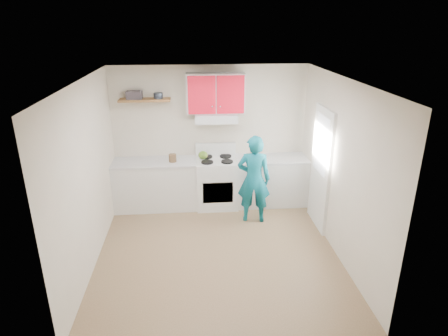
{
  "coord_description": "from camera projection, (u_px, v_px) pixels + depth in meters",
  "views": [
    {
      "loc": [
        -0.34,
        -5.13,
        3.34
      ],
      "look_at": [
        0.15,
        0.55,
        1.15
      ],
      "focal_mm": 31.06,
      "sensor_mm": 36.0,
      "label": 1
    }
  ],
  "objects": [
    {
      "name": "stove",
      "position": [
        217.0,
        183.0,
        7.31
      ],
      "size": [
        0.76,
        0.65,
        0.92
      ],
      "primitive_type": "cube",
      "color": "white",
      "rests_on": "floor"
    },
    {
      "name": "upper_cabinets",
      "position": [
        216.0,
        93.0,
        6.86
      ],
      "size": [
        1.02,
        0.33,
        0.7
      ],
      "primitive_type": "cube",
      "color": "red",
      "rests_on": "back_wall"
    },
    {
      "name": "range_hood",
      "position": [
        216.0,
        117.0,
        6.96
      ],
      "size": [
        0.76,
        0.44,
        0.15
      ],
      "primitive_type": "cube",
      "color": "silver",
      "rests_on": "back_wall"
    },
    {
      "name": "ceiling",
      "position": [
        216.0,
        80.0,
        5.07
      ],
      "size": [
        3.6,
        3.8,
        0.04
      ],
      "primitive_type": "cube",
      "color": "white",
      "rests_on": "floor"
    },
    {
      "name": "kettle",
      "position": [
        203.0,
        155.0,
        7.17
      ],
      "size": [
        0.22,
        0.22,
        0.15
      ],
      "primitive_type": "ellipsoid",
      "rotation": [
        0.0,
        0.0,
        0.3
      ],
      "color": "#557B22",
      "rests_on": "stove"
    },
    {
      "name": "person",
      "position": [
        254.0,
        179.0,
        6.63
      ],
      "size": [
        0.62,
        0.46,
        1.56
      ],
      "primitive_type": "imported",
      "rotation": [
        0.0,
        0.0,
        2.97
      ],
      "color": "#0C6171",
      "rests_on": "floor"
    },
    {
      "name": "right_wall",
      "position": [
        339.0,
        168.0,
        5.68
      ],
      "size": [
        0.04,
        3.8,
        2.6
      ],
      "primitive_type": "cube",
      "color": "beige",
      "rests_on": "floor"
    },
    {
      "name": "silicone_mat",
      "position": [
        295.0,
        158.0,
        7.3
      ],
      "size": [
        0.34,
        0.29,
        0.01
      ],
      "primitive_type": "cube",
      "rotation": [
        0.0,
        0.0,
        -0.04
      ],
      "color": "red",
      "rests_on": "counter_right"
    },
    {
      "name": "floor",
      "position": [
        217.0,
        250.0,
        6.0
      ],
      "size": [
        3.8,
        3.8,
        0.0
      ],
      "primitive_type": "plane",
      "color": "brown",
      "rests_on": "ground"
    },
    {
      "name": "cutting_board",
      "position": [
        249.0,
        159.0,
        7.23
      ],
      "size": [
        0.34,
        0.28,
        0.02
      ],
      "primitive_type": "cube",
      "rotation": [
        0.0,
        0.0,
        -0.29
      ],
      "color": "olive",
      "rests_on": "counter_right"
    },
    {
      "name": "door",
      "position": [
        321.0,
        169.0,
        6.42
      ],
      "size": [
        0.05,
        0.85,
        2.05
      ],
      "primitive_type": "cube",
      "color": "white",
      "rests_on": "floor"
    },
    {
      "name": "front_wall",
      "position": [
        230.0,
        244.0,
        3.76
      ],
      "size": [
        3.6,
        0.04,
        2.6
      ],
      "primitive_type": "cube",
      "color": "beige",
      "rests_on": "floor"
    },
    {
      "name": "back_wall",
      "position": [
        210.0,
        135.0,
        7.3
      ],
      "size": [
        3.6,
        0.04,
        2.6
      ],
      "primitive_type": "cube",
      "color": "beige",
      "rests_on": "floor"
    },
    {
      "name": "tin",
      "position": [
        158.0,
        96.0,
        6.83
      ],
      "size": [
        0.2,
        0.2,
        0.1
      ],
      "primitive_type": "cylinder",
      "rotation": [
        0.0,
        0.0,
        -0.31
      ],
      "color": "#333D4C",
      "rests_on": "shelf"
    },
    {
      "name": "counter_left",
      "position": [
        156.0,
        185.0,
        7.24
      ],
      "size": [
        1.52,
        0.6,
        0.9
      ],
      "primitive_type": "cube",
      "color": "silver",
      "rests_on": "floor"
    },
    {
      "name": "books",
      "position": [
        134.0,
        95.0,
        6.77
      ],
      "size": [
        0.28,
        0.21,
        0.14
      ],
      "primitive_type": "cube",
      "rotation": [
        0.0,
        0.0,
        -0.05
      ],
      "color": "#3C343B",
      "rests_on": "shelf"
    },
    {
      "name": "shelf",
      "position": [
        145.0,
        100.0,
        6.81
      ],
      "size": [
        0.9,
        0.3,
        0.04
      ],
      "primitive_type": "cube",
      "color": "brown",
      "rests_on": "back_wall"
    },
    {
      "name": "left_wall",
      "position": [
        88.0,
        176.0,
        5.39
      ],
      "size": [
        0.04,
        3.8,
        2.6
      ],
      "primitive_type": "cube",
      "color": "beige",
      "rests_on": "floor"
    },
    {
      "name": "crock",
      "position": [
        173.0,
        159.0,
        7.02
      ],
      "size": [
        0.17,
        0.17,
        0.16
      ],
      "primitive_type": "cylinder",
      "rotation": [
        0.0,
        0.0,
        0.33
      ],
      "color": "brown",
      "rests_on": "counter_left"
    },
    {
      "name": "door_glass",
      "position": [
        321.0,
        144.0,
        6.27
      ],
      "size": [
        0.01,
        0.55,
        0.95
      ],
      "primitive_type": "cube",
      "color": "white",
      "rests_on": "door"
    },
    {
      "name": "counter_right",
      "position": [
        271.0,
        181.0,
        7.42
      ],
      "size": [
        1.32,
        0.6,
        0.9
      ],
      "primitive_type": "cube",
      "color": "silver",
      "rests_on": "floor"
    }
  ]
}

